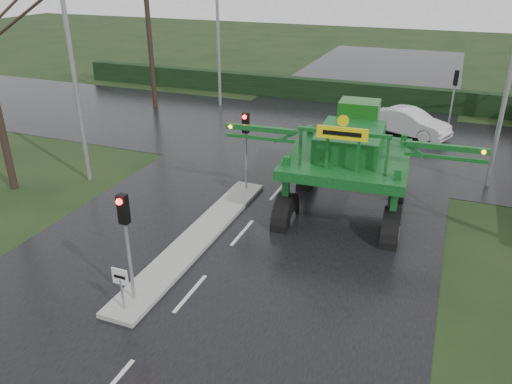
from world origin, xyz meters
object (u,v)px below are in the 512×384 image
at_px(street_light_left_near, 76,46).
at_px(street_light_left_far, 222,15).
at_px(traffic_signal_far, 455,87).
at_px(white_sedan, 408,135).
at_px(crop_sprayer, 289,155).
at_px(street_light_right, 507,48).
at_px(traffic_signal_mid, 246,135).
at_px(traffic_signal_near, 125,226).
at_px(keep_left_sign, 121,282).

bearing_deg(street_light_left_near, street_light_left_far, 90.00).
bearing_deg(traffic_signal_far, white_sedan, 43.20).
relative_size(street_light_left_far, crop_sprayer, 1.01).
relative_size(street_light_right, street_light_left_far, 1.00).
bearing_deg(street_light_left_far, traffic_signal_mid, -61.14).
bearing_deg(street_light_right, crop_sprayer, -138.74).
height_order(traffic_signal_near, traffic_signal_mid, same).
height_order(keep_left_sign, crop_sprayer, crop_sprayer).
relative_size(traffic_signal_near, traffic_signal_mid, 1.00).
xyz_separation_m(keep_left_sign, white_sedan, (5.72, 19.56, -1.06)).
bearing_deg(keep_left_sign, street_light_left_far, 107.78).
xyz_separation_m(traffic_signal_near, traffic_signal_mid, (0.00, 8.50, 0.00)).
bearing_deg(traffic_signal_near, traffic_signal_mid, 90.00).
bearing_deg(traffic_signal_far, traffic_signal_near, 69.64).
xyz_separation_m(street_light_right, crop_sprayer, (-7.06, -6.19, -3.37)).
distance_m(keep_left_sign, street_light_left_far, 23.11).
height_order(street_light_right, street_light_left_far, same).
bearing_deg(white_sedan, street_light_right, -125.62).
bearing_deg(street_light_left_near, traffic_signal_near, -45.47).
relative_size(keep_left_sign, street_light_right, 0.14).
distance_m(traffic_signal_far, street_light_left_near, 20.58).
relative_size(street_light_right, white_sedan, 2.18).
bearing_deg(street_light_left_far, keep_left_sign, -72.22).
xyz_separation_m(traffic_signal_mid, street_light_left_near, (-6.89, -1.49, 3.40)).
height_order(keep_left_sign, traffic_signal_mid, traffic_signal_mid).
bearing_deg(traffic_signal_far, crop_sprayer, 69.30).
distance_m(traffic_signal_mid, street_light_right, 11.05).
xyz_separation_m(traffic_signal_far, crop_sprayer, (-5.36, -14.20, 0.03)).
height_order(keep_left_sign, street_light_left_far, street_light_left_far).
bearing_deg(street_light_right, white_sedan, 121.93).
relative_size(traffic_signal_mid, traffic_signal_far, 1.00).
xyz_separation_m(keep_left_sign, street_light_right, (9.49, 13.50, 4.93)).
distance_m(street_light_right, crop_sprayer, 9.98).
bearing_deg(white_sedan, keep_left_sign, -173.85).
relative_size(traffic_signal_mid, street_light_left_near, 0.35).
distance_m(street_light_left_near, street_light_right, 17.45).
xyz_separation_m(keep_left_sign, traffic_signal_near, (0.00, 0.49, 1.53)).
bearing_deg(street_light_left_far, crop_sprayer, -56.68).
distance_m(keep_left_sign, traffic_signal_mid, 9.12).
relative_size(traffic_signal_far, crop_sprayer, 0.36).
distance_m(traffic_signal_mid, street_light_left_near, 7.83).
bearing_deg(keep_left_sign, traffic_signal_near, 90.00).
xyz_separation_m(traffic_signal_near, crop_sprayer, (2.44, 6.82, 0.03)).
xyz_separation_m(keep_left_sign, crop_sprayer, (2.44, 7.31, 1.56)).
bearing_deg(street_light_right, traffic_signal_near, -126.13).
bearing_deg(street_light_right, keep_left_sign, -125.12).
bearing_deg(white_sedan, crop_sprayer, -172.56).
height_order(traffic_signal_near, crop_sprayer, crop_sprayer).
xyz_separation_m(traffic_signal_near, street_light_left_near, (-6.89, 7.01, 3.40)).
distance_m(traffic_signal_far, street_light_right, 8.86).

